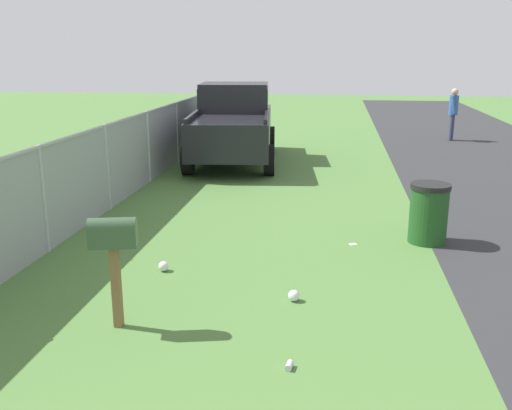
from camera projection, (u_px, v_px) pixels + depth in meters
The scene contains 9 objects.
mailbox at pixel (113, 241), 6.03m from camera, with size 0.31×0.54×1.25m.
pickup_truck at pixel (234, 121), 15.48m from camera, with size 5.37×2.68×2.09m.
trash_bin at pixel (429, 213), 8.93m from camera, with size 0.62×0.62×0.95m.
pedestrian at pixel (453, 110), 19.08m from camera, with size 0.48×0.30×1.74m.
fence_section at pixel (79, 178), 9.55m from camera, with size 16.96×0.07×1.63m.
litter_can_midfield_b at pixel (289, 366), 5.44m from camera, with size 0.07×0.07×0.12m, color silver.
litter_bag_midfield_a at pixel (294, 296), 6.90m from camera, with size 0.14×0.14×0.14m, color silver.
litter_wrapper_far_scatter at pixel (353, 244), 8.95m from camera, with size 0.12×0.08×0.01m, color silver.
litter_bag_by_mailbox at pixel (164, 266), 7.84m from camera, with size 0.14×0.14×0.14m, color silver.
Camera 1 is at (-0.22, -1.11, 2.95)m, focal length 39.84 mm.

